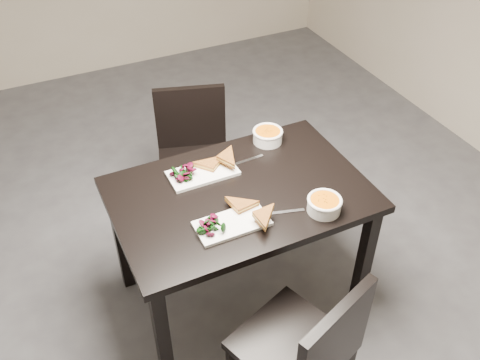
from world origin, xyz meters
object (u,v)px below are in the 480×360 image
at_px(plate_near, 232,224).
at_px(plate_far, 203,173).
at_px(chair_far, 193,150).
at_px(soup_bowl_far, 268,135).
at_px(chair_near, 307,348).
at_px(table, 240,207).
at_px(soup_bowl_near, 324,204).

bearing_deg(plate_near, plate_far, 87.16).
distance_m(chair_far, plate_near, 0.99).
xyz_separation_m(plate_near, soup_bowl_far, (0.44, 0.49, 0.03)).
xyz_separation_m(chair_near, soup_bowl_far, (0.35, 1.03, 0.31)).
bearing_deg(table, plate_near, -124.27).
bearing_deg(chair_near, table, 66.40).
distance_m(chair_near, plate_near, 0.61).
bearing_deg(plate_near, chair_near, -80.66).
height_order(plate_near, soup_bowl_near, soup_bowl_near).
distance_m(plate_near, plate_far, 0.38).
distance_m(table, soup_bowl_far, 0.46).
distance_m(chair_far, soup_bowl_near, 1.10).
bearing_deg(chair_far, plate_near, -83.44).
height_order(chair_far, soup_bowl_far, chair_far).
relative_size(table, chair_far, 1.41).
xyz_separation_m(table, soup_bowl_near, (0.28, -0.28, 0.14)).
distance_m(chair_near, soup_bowl_far, 1.13).
height_order(chair_near, soup_bowl_near, chair_near).
xyz_separation_m(chair_far, soup_bowl_far, (0.26, -0.44, 0.31)).
bearing_deg(chair_far, soup_bowl_near, -59.81).
relative_size(chair_far, plate_near, 2.61).
xyz_separation_m(plate_near, plate_far, (0.02, 0.38, 0.00)).
distance_m(table, plate_near, 0.25).
bearing_deg(plate_near, chair_far, 79.59).
bearing_deg(table, soup_bowl_far, 44.88).
xyz_separation_m(table, soup_bowl_far, (0.31, 0.31, 0.14)).
bearing_deg(soup_bowl_near, plate_near, 167.27).
bearing_deg(plate_near, soup_bowl_far, 48.62).
distance_m(soup_bowl_near, plate_far, 0.62).
xyz_separation_m(chair_near, plate_far, (-0.07, 0.92, 0.27)).
distance_m(table, plate_far, 0.25).
distance_m(chair_near, chair_far, 1.47).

